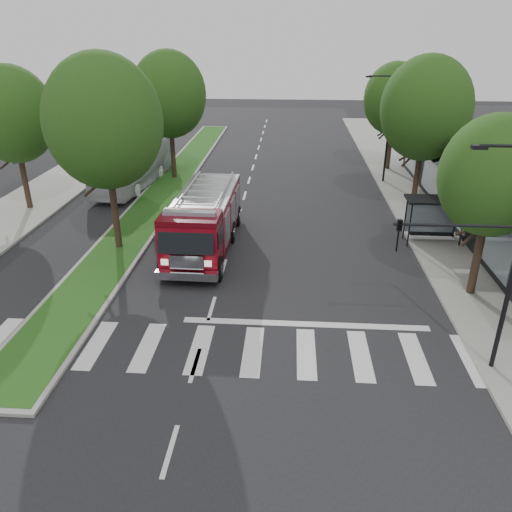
% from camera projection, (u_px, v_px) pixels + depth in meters
% --- Properties ---
extents(ground, '(140.00, 140.00, 0.00)m').
position_uv_depth(ground, '(212.00, 308.00, 21.52)').
color(ground, black).
rests_on(ground, ground).
extents(sidewalk_right, '(5.00, 80.00, 0.15)m').
position_uv_depth(sidewalk_right, '(444.00, 229.00, 29.78)').
color(sidewalk_right, gray).
rests_on(sidewalk_right, ground).
extents(sidewalk_left, '(5.00, 80.00, 0.15)m').
position_uv_depth(sidewalk_left, '(8.00, 219.00, 31.46)').
color(sidewalk_left, gray).
rests_on(sidewalk_left, ground).
extents(median, '(3.00, 50.00, 0.15)m').
position_uv_depth(median, '(169.00, 185.00, 38.19)').
color(median, gray).
rests_on(median, ground).
extents(bus_shelter, '(3.20, 1.60, 2.61)m').
position_uv_depth(bus_shelter, '(435.00, 208.00, 27.36)').
color(bus_shelter, black).
rests_on(bus_shelter, ground).
extents(tree_right_near, '(4.40, 4.40, 8.05)m').
position_uv_depth(tree_right_near, '(493.00, 176.00, 20.33)').
color(tree_right_near, black).
rests_on(tree_right_near, ground).
extents(tree_right_mid, '(5.60, 5.60, 9.72)m').
position_uv_depth(tree_right_mid, '(426.00, 109.00, 30.81)').
color(tree_right_mid, black).
rests_on(tree_right_mid, ground).
extents(tree_right_far, '(5.00, 5.00, 8.73)m').
position_uv_depth(tree_right_far, '(395.00, 99.00, 40.15)').
color(tree_right_far, black).
rests_on(tree_right_far, ground).
extents(tree_median_near, '(5.80, 5.80, 10.16)m').
position_uv_depth(tree_median_near, '(104.00, 122.00, 24.50)').
color(tree_median_near, black).
rests_on(tree_median_near, ground).
extents(tree_median_far, '(5.60, 5.60, 9.72)m').
position_uv_depth(tree_median_far, '(169.00, 95.00, 37.34)').
color(tree_median_far, black).
rests_on(tree_median_far, ground).
extents(tree_left_mid, '(5.20, 5.20, 9.16)m').
position_uv_depth(tree_left_mid, '(12.00, 115.00, 30.71)').
color(tree_left_mid, black).
rests_on(tree_left_mid, ground).
extents(streetlight_right_near, '(4.08, 0.22, 8.00)m').
position_uv_depth(streetlight_right_near, '(490.00, 248.00, 15.80)').
color(streetlight_right_near, black).
rests_on(streetlight_right_near, ground).
extents(streetlight_right_far, '(2.11, 0.20, 8.00)m').
position_uv_depth(streetlight_right_far, '(387.00, 125.00, 37.16)').
color(streetlight_right_far, black).
rests_on(streetlight_right_far, ground).
extents(fire_engine, '(3.12, 9.69, 3.34)m').
position_uv_depth(fire_engine, '(204.00, 221.00, 26.75)').
color(fire_engine, '#4E040C').
rests_on(fire_engine, ground).
extents(city_bus, '(3.57, 11.38, 3.12)m').
position_uv_depth(city_bus, '(135.00, 165.00, 37.95)').
color(city_bus, silver).
rests_on(city_bus, ground).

